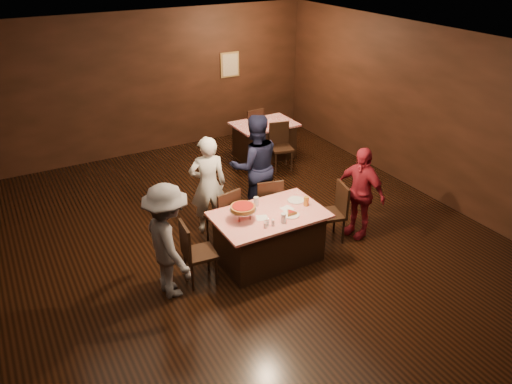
% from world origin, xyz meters
% --- Properties ---
extents(room, '(10.00, 10.04, 3.02)m').
position_xyz_m(room, '(0.00, 0.01, 2.14)').
color(room, black).
rests_on(room, ground).
extents(main_table, '(1.60, 1.00, 0.77)m').
position_xyz_m(main_table, '(0.37, 0.07, 0.39)').
color(main_table, red).
rests_on(main_table, ground).
extents(back_table, '(1.30, 0.90, 0.77)m').
position_xyz_m(back_table, '(2.23, 3.43, 0.39)').
color(back_table, '#A20A19').
rests_on(back_table, ground).
extents(chair_far_left, '(0.50, 0.50, 0.95)m').
position_xyz_m(chair_far_left, '(-0.03, 0.82, 0.47)').
color(chair_far_left, black).
rests_on(chair_far_left, ground).
extents(chair_far_right, '(0.51, 0.51, 0.95)m').
position_xyz_m(chair_far_right, '(0.77, 0.82, 0.47)').
color(chair_far_right, black).
rests_on(chair_far_right, ground).
extents(chair_end_left, '(0.46, 0.46, 0.95)m').
position_xyz_m(chair_end_left, '(-0.73, 0.07, 0.47)').
color(chair_end_left, black).
rests_on(chair_end_left, ground).
extents(chair_end_right, '(0.51, 0.51, 0.95)m').
position_xyz_m(chair_end_right, '(1.47, 0.07, 0.47)').
color(chair_end_right, black).
rests_on(chair_end_right, ground).
extents(chair_back_near, '(0.51, 0.51, 0.95)m').
position_xyz_m(chair_back_near, '(2.23, 2.73, 0.47)').
color(chair_back_near, black).
rests_on(chair_back_near, ground).
extents(chair_back_far, '(0.45, 0.45, 0.95)m').
position_xyz_m(chair_back_far, '(2.23, 4.03, 0.47)').
color(chair_back_far, black).
rests_on(chair_back_far, ground).
extents(diner_white_jacket, '(0.67, 0.52, 1.63)m').
position_xyz_m(diner_white_jacket, '(-0.05, 1.26, 0.81)').
color(diner_white_jacket, silver).
rests_on(diner_white_jacket, ground).
extents(diner_navy_hoodie, '(0.99, 0.84, 1.79)m').
position_xyz_m(diner_navy_hoodie, '(0.86, 1.38, 0.89)').
color(diner_navy_hoodie, '#151833').
rests_on(diner_navy_hoodie, ground).
extents(diner_grey_knit, '(0.64, 1.07, 1.62)m').
position_xyz_m(diner_grey_knit, '(-1.17, 0.03, 0.81)').
color(diner_grey_knit, slate).
rests_on(diner_grey_knit, ground).
extents(diner_red_shirt, '(0.58, 0.95, 1.50)m').
position_xyz_m(diner_red_shirt, '(1.97, -0.00, 0.75)').
color(diner_red_shirt, maroon).
rests_on(diner_red_shirt, ground).
extents(pizza_stand, '(0.38, 0.38, 0.22)m').
position_xyz_m(pizza_stand, '(-0.03, 0.12, 0.95)').
color(pizza_stand, black).
rests_on(pizza_stand, main_table).
extents(plate_with_slice, '(0.25, 0.25, 0.06)m').
position_xyz_m(plate_with_slice, '(0.62, -0.11, 0.80)').
color(plate_with_slice, white).
rests_on(plate_with_slice, main_table).
extents(plate_empty, '(0.25, 0.25, 0.01)m').
position_xyz_m(plate_empty, '(0.92, 0.22, 0.78)').
color(plate_empty, white).
rests_on(plate_empty, main_table).
extents(glass_front_left, '(0.08, 0.08, 0.14)m').
position_xyz_m(glass_front_left, '(0.42, -0.23, 0.84)').
color(glass_front_left, silver).
rests_on(glass_front_left, main_table).
extents(glass_amber, '(0.08, 0.08, 0.14)m').
position_xyz_m(glass_amber, '(0.97, 0.02, 0.84)').
color(glass_amber, '#BF7F26').
rests_on(glass_amber, main_table).
extents(glass_back, '(0.08, 0.08, 0.14)m').
position_xyz_m(glass_back, '(0.32, 0.37, 0.84)').
color(glass_back, silver).
rests_on(glass_back, main_table).
extents(condiments, '(0.17, 0.10, 0.09)m').
position_xyz_m(condiments, '(0.19, -0.21, 0.82)').
color(condiments, silver).
rests_on(condiments, main_table).
extents(napkin_center, '(0.19, 0.19, 0.01)m').
position_xyz_m(napkin_center, '(0.67, 0.07, 0.77)').
color(napkin_center, white).
rests_on(napkin_center, main_table).
extents(napkin_left, '(0.21, 0.21, 0.01)m').
position_xyz_m(napkin_left, '(0.22, 0.02, 0.77)').
color(napkin_left, white).
rests_on(napkin_left, main_table).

